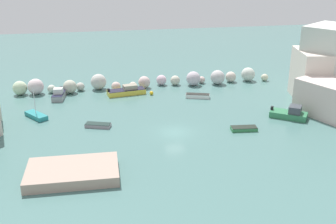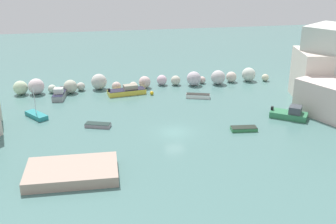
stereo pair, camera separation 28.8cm
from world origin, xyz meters
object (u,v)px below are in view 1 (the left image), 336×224
(channel_buoy, at_px, (151,93))
(moored_boat_6, at_px, (98,125))
(moored_boat_5, at_px, (198,96))
(stone_dock, at_px, (73,172))
(moored_boat_2, at_px, (36,116))
(moored_boat_0, at_px, (127,91))
(moored_boat_1, at_px, (290,114))
(moored_boat_3, at_px, (59,95))
(moored_boat_4, at_px, (244,129))

(channel_buoy, bearing_deg, moored_boat_6, -127.04)
(channel_buoy, distance_m, moored_boat_5, 7.91)
(stone_dock, height_order, moored_boat_2, moored_boat_2)
(moored_boat_2, relative_size, moored_boat_5, 1.13)
(moored_boat_2, bearing_deg, moored_boat_0, 84.38)
(moored_boat_1, xyz_separation_m, moored_boat_3, (-33.55, 15.26, -0.03))
(moored_boat_1, distance_m, moored_boat_5, 15.66)
(moored_boat_1, bearing_deg, stone_dock, -124.06)
(moored_boat_1, xyz_separation_m, moored_boat_5, (-10.92, 11.22, -0.33))
(moored_boat_0, height_order, moored_boat_4, moored_boat_0)
(channel_buoy, height_order, moored_boat_3, moored_boat_3)
(moored_boat_5, bearing_deg, moored_boat_0, 178.58)
(stone_dock, bearing_deg, moored_boat_4, 20.56)
(stone_dock, relative_size, moored_boat_0, 1.47)
(channel_buoy, distance_m, moored_boat_1, 23.12)
(moored_boat_0, relative_size, moored_boat_5, 1.62)
(moored_boat_2, relative_size, moored_boat_3, 1.02)
(moored_boat_1, height_order, moored_boat_4, moored_boat_1)
(stone_dock, height_order, moored_boat_4, stone_dock)
(moored_boat_1, relative_size, moored_boat_5, 1.36)
(channel_buoy, height_order, moored_boat_1, moored_boat_1)
(stone_dock, bearing_deg, moored_boat_2, 107.17)
(moored_boat_3, bearing_deg, moored_boat_6, 31.19)
(moored_boat_0, distance_m, moored_boat_3, 11.24)
(moored_boat_5, bearing_deg, channel_buoy, 176.05)
(moored_boat_2, bearing_deg, moored_boat_6, 23.29)
(moored_boat_2, bearing_deg, channel_buoy, 75.53)
(stone_dock, xyz_separation_m, moored_boat_3, (-2.90, 26.73, 0.07))
(moored_boat_0, distance_m, moored_boat_1, 27.05)
(moored_boat_1, xyz_separation_m, moored_boat_2, (-36.36, 6.98, -0.33))
(stone_dock, height_order, moored_boat_6, stone_dock)
(moored_boat_4, bearing_deg, moored_boat_1, 26.07)
(stone_dock, relative_size, channel_buoy, 15.20)
(moored_boat_1, height_order, moored_boat_3, moored_boat_1)
(moored_boat_0, height_order, moored_boat_2, moored_boat_2)
(channel_buoy, bearing_deg, moored_boat_0, 165.12)
(moored_boat_4, distance_m, moored_boat_6, 20.03)
(channel_buoy, bearing_deg, moored_boat_4, -59.68)
(channel_buoy, relative_size, moored_boat_0, 0.10)
(moored_boat_1, bearing_deg, moored_boat_2, -155.45)
(moored_boat_6, bearing_deg, channel_buoy, 72.14)
(moored_boat_2, distance_m, moored_boat_4, 29.93)
(stone_dock, distance_m, moored_boat_6, 13.64)
(stone_dock, relative_size, moored_boat_5, 2.38)
(moored_boat_2, bearing_deg, stone_dock, -19.05)
(stone_dock, distance_m, moored_boat_0, 28.03)
(moored_boat_4, bearing_deg, moored_boat_0, 133.33)
(moored_boat_3, xyz_separation_m, moored_boat_6, (5.96, -13.44, -0.39))
(moored_boat_3, relative_size, moored_boat_6, 1.21)
(moored_boat_0, bearing_deg, moored_boat_3, 171.37)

